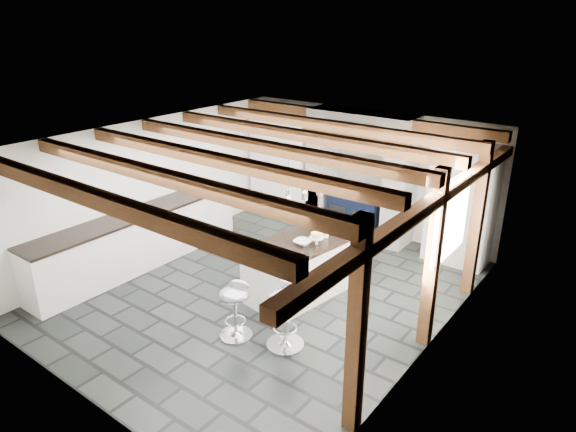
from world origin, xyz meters
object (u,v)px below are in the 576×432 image
Objects in this scene: range_cooker at (357,211)px; bar_stool_far at (235,303)px; kitchen_island at (302,266)px; bar_stool_near at (286,308)px.

range_cooker reaches higher than bar_stool_far.
kitchen_island is (0.47, -2.42, -0.03)m from range_cooker.
range_cooker is at bearing 99.31° from bar_stool_near.
range_cooker is 0.54× the size of kitchen_island.
range_cooker is 3.86m from bar_stool_far.
range_cooker is 1.13× the size of bar_stool_near.
kitchen_island is at bearing -79.01° from range_cooker.
bar_stool_near is (0.60, -1.19, 0.11)m from kitchen_island.
kitchen_island is at bearing 109.56° from bar_stool_near.
bar_stool_near is at bearing -54.64° from kitchen_island.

